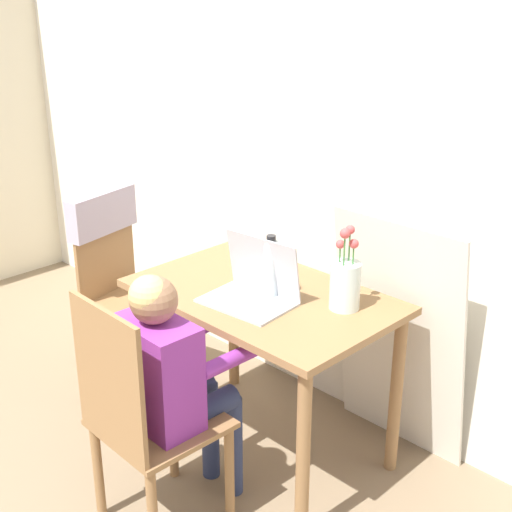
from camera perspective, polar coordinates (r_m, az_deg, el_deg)
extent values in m
cube|color=white|center=(3.20, 3.83, 10.04)|extent=(6.40, 0.05, 2.50)
cube|color=olive|center=(2.80, 0.55, -3.24)|extent=(1.03, 0.65, 0.03)
cylinder|color=olive|center=(3.12, -9.29, -8.26)|extent=(0.05, 0.05, 0.70)
cylinder|color=olive|center=(2.54, 3.79, -15.77)|extent=(0.05, 0.05, 0.70)
cylinder|color=olive|center=(3.43, -1.81, -5.07)|extent=(0.05, 0.05, 0.70)
cylinder|color=olive|center=(2.91, 11.13, -10.80)|extent=(0.05, 0.05, 0.70)
cube|color=olive|center=(2.60, -7.63, -13.12)|extent=(0.41, 0.41, 0.02)
cube|color=olive|center=(2.38, -11.70, -9.61)|extent=(0.38, 0.03, 0.50)
cylinder|color=olive|center=(2.71, -2.14, -16.99)|extent=(0.04, 0.04, 0.40)
cylinder|color=olive|center=(2.92, -6.69, -13.87)|extent=(0.04, 0.04, 0.40)
cylinder|color=olive|center=(2.78, -12.52, -16.45)|extent=(0.04, 0.04, 0.40)
cube|color=olive|center=(3.49, -9.44, -3.70)|extent=(0.47, 0.47, 0.02)
cube|color=olive|center=(3.51, -12.03, 0.91)|extent=(0.10, 0.38, 0.50)
cylinder|color=olive|center=(3.37, -8.98, -8.68)|extent=(0.04, 0.04, 0.40)
cylinder|color=olive|center=(3.60, -5.40, -6.44)|extent=(0.04, 0.04, 0.40)
cylinder|color=olive|center=(3.59, -13.10, -7.07)|extent=(0.04, 0.04, 0.40)
cylinder|color=olive|center=(3.80, -9.47, -5.07)|extent=(0.04, 0.04, 0.40)
cube|color=#ADA3B7|center=(3.46, -12.24, 3.42)|extent=(0.16, 0.40, 0.20)
cube|color=purple|center=(2.49, -7.86, -9.26)|extent=(0.31, 0.19, 0.39)
sphere|color=#936B4C|center=(2.36, -8.20, -3.50)|extent=(0.16, 0.16, 0.16)
sphere|color=#D8BC72|center=(2.35, -8.53, -3.15)|extent=(0.14, 0.14, 0.14)
cylinder|color=navy|center=(2.61, -4.21, -12.20)|extent=(0.10, 0.28, 0.09)
cylinder|color=navy|center=(2.71, -6.11, -10.98)|extent=(0.10, 0.28, 0.09)
cylinder|color=navy|center=(2.82, -1.81, -14.95)|extent=(0.07, 0.07, 0.42)
cylinder|color=navy|center=(2.90, -3.68, -13.74)|extent=(0.07, 0.07, 0.42)
cylinder|color=purple|center=(2.51, -2.19, -8.37)|extent=(0.06, 0.24, 0.06)
cylinder|color=purple|center=(2.68, -5.90, -6.31)|extent=(0.06, 0.24, 0.06)
cube|color=#B2B2B7|center=(2.70, -0.75, -3.73)|extent=(0.35, 0.26, 0.01)
cube|color=silver|center=(2.70, -0.75, -3.62)|extent=(0.31, 0.19, 0.00)
cube|color=#B2B2B7|center=(2.72, 0.57, -0.75)|extent=(0.34, 0.08, 0.23)
cube|color=#19284C|center=(2.72, 0.62, -0.71)|extent=(0.30, 0.06, 0.20)
cylinder|color=silver|center=(2.65, 7.13, -2.38)|extent=(0.11, 0.11, 0.18)
cylinder|color=#3D7A38|center=(2.62, 7.72, -1.32)|extent=(0.01, 0.01, 0.22)
sphere|color=#CC4C4C|center=(2.58, 7.84, 0.98)|extent=(0.04, 0.04, 0.04)
cylinder|color=#3D7A38|center=(2.64, 7.41, -0.62)|extent=(0.01, 0.01, 0.27)
sphere|color=#CC4C4C|center=(2.59, 7.55, 2.10)|extent=(0.03, 0.03, 0.03)
cylinder|color=#3D7A38|center=(2.64, 6.66, -1.23)|extent=(0.01, 0.01, 0.21)
sphere|color=#CC4C4C|center=(2.60, 6.76, 0.95)|extent=(0.03, 0.03, 0.03)
cylinder|color=#3D7A38|center=(2.60, 7.01, -0.98)|extent=(0.01, 0.01, 0.27)
sphere|color=#CC4C4C|center=(2.55, 7.15, 1.81)|extent=(0.04, 0.04, 0.04)
cylinder|color=silver|center=(2.71, 1.20, -1.11)|extent=(0.06, 0.06, 0.23)
cylinder|color=#262628|center=(2.66, 1.22, 1.39)|extent=(0.04, 0.04, 0.03)
cube|color=silver|center=(2.98, 11.32, -6.41)|extent=(0.60, 0.16, 1.03)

